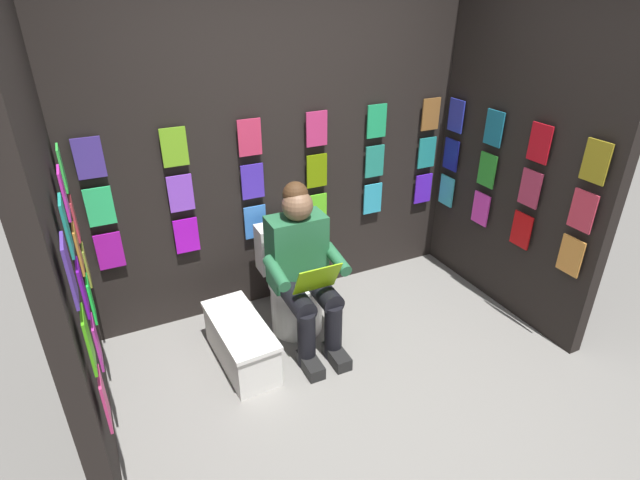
{
  "coord_description": "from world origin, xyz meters",
  "views": [
    {
      "loc": [
        1.31,
        1.68,
        2.35
      ],
      "look_at": [
        0.05,
        -0.89,
        0.85
      ],
      "focal_mm": 27.8,
      "sensor_mm": 36.0,
      "label": 1
    }
  ],
  "objects": [
    {
      "name": "ground_plane",
      "position": [
        0.0,
        0.0,
        0.0
      ],
      "size": [
        30.0,
        30.0,
        0.0
      ],
      "primitive_type": "plane",
      "color": "gray"
    },
    {
      "name": "comic_longbox_near",
      "position": [
        0.62,
        -0.95,
        0.16
      ],
      "size": [
        0.34,
        0.75,
        0.33
      ],
      "rotation": [
        0.0,
        0.0,
        0.05
      ],
      "color": "white",
      "rests_on": "ground"
    },
    {
      "name": "display_wall_right",
      "position": [
        1.54,
        -0.81,
        1.21
      ],
      "size": [
        0.14,
        1.62,
        2.43
      ],
      "color": "black",
      "rests_on": "ground"
    },
    {
      "name": "display_wall_left",
      "position": [
        -1.54,
        -0.81,
        1.21
      ],
      "size": [
        0.14,
        1.62,
        2.43
      ],
      "color": "black",
      "rests_on": "ground"
    },
    {
      "name": "toilet",
      "position": [
        0.13,
        -1.21,
        0.33
      ],
      "size": [
        0.41,
        0.56,
        0.77
      ],
      "rotation": [
        0.0,
        0.0,
        -0.01
      ],
      "color": "white",
      "rests_on": "ground"
    },
    {
      "name": "display_wall_back",
      "position": [
        -0.0,
        -1.67,
        1.21
      ],
      "size": [
        3.08,
        0.14,
        2.43
      ],
      "color": "black",
      "rests_on": "ground"
    },
    {
      "name": "person_reading",
      "position": [
        0.13,
        -0.99,
        0.6
      ],
      "size": [
        0.53,
        0.68,
        1.19
      ],
      "rotation": [
        0.0,
        0.0,
        -0.01
      ],
      "color": "#286B42",
      "rests_on": "ground"
    }
  ]
}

